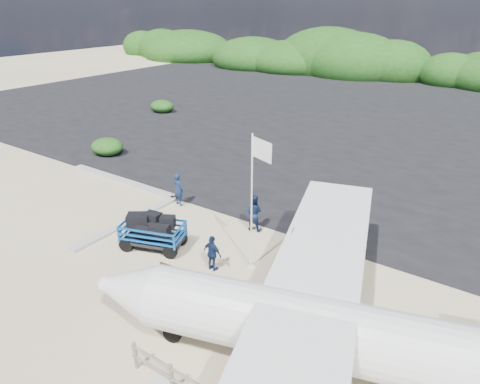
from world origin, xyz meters
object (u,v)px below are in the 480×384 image
object	(u,v)px
baggage_cart	(154,248)
crew_c	(212,253)
aircraft_small	(322,98)
flagpole	(251,266)
signboard	(180,301)
crew_a	(178,189)
crew_b	(253,213)

from	to	relation	value
baggage_cart	crew_c	xyz separation A→B (m)	(3.34, 0.14, 0.81)
crew_c	baggage_cart	bearing A→B (deg)	6.71
crew_c	aircraft_small	size ratio (longest dim) A/B	0.23
flagpole	signboard	xyz separation A→B (m)	(-0.95, -3.48, 0.00)
signboard	crew_a	xyz separation A→B (m)	(-5.71, 6.31, 0.95)
crew_a	signboard	bearing A→B (deg)	142.03
baggage_cart	flagpole	bearing A→B (deg)	-3.11
flagpole	crew_a	size ratio (longest dim) A/B	3.13
baggage_cart	crew_b	bearing A→B (deg)	35.99
crew_a	crew_c	xyz separation A→B (m)	(5.48, -3.97, -0.13)
signboard	aircraft_small	size ratio (longest dim) A/B	0.26
baggage_cart	signboard	world-z (taller)	baggage_cart
signboard	crew_c	world-z (taller)	crew_c
crew_b	aircraft_small	world-z (taller)	crew_b
flagpole	crew_a	world-z (taller)	flagpole
crew_b	crew_c	world-z (taller)	crew_b
crew_b	signboard	bearing A→B (deg)	81.48
crew_a	crew_c	size ratio (longest dim) A/B	1.16
crew_a	crew_c	distance (m)	6.77
baggage_cart	crew_c	bearing A→B (deg)	-16.56
crew_a	aircraft_small	bearing A→B (deg)	-70.12
baggage_cart	aircraft_small	bearing A→B (deg)	83.31
signboard	crew_b	xyz separation A→B (m)	(-0.73, 6.26, 0.96)
baggage_cart	crew_a	distance (m)	4.73
signboard	crew_b	size ratio (longest dim) A/B	0.95
baggage_cart	crew_c	world-z (taller)	crew_c
crew_a	flagpole	bearing A→B (deg)	166.86
crew_b	crew_a	bearing A→B (deg)	-15.80
crew_c	aircraft_small	world-z (taller)	crew_c
aircraft_small	flagpole	bearing A→B (deg)	79.36
flagpole	crew_c	distance (m)	1.84
crew_b	aircraft_small	xyz separation A→B (m)	(-10.46, 31.08, -0.96)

